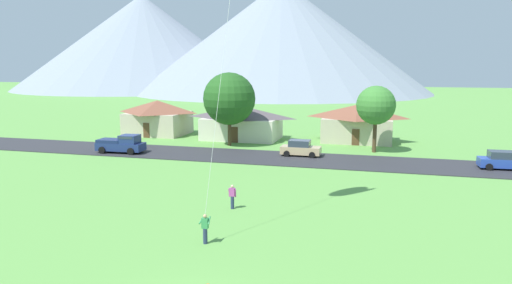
# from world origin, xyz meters

# --- Properties ---
(road_strip) EXTENTS (160.00, 7.51, 0.08)m
(road_strip) POSITION_xyz_m (0.00, 31.30, 0.04)
(road_strip) COLOR #2D2D33
(road_strip) RESTS_ON ground
(mountain_central_ridge) EXTENTS (102.16, 102.16, 37.90)m
(mountain_central_ridge) POSITION_xyz_m (-27.95, 146.86, 18.95)
(mountain_central_ridge) COLOR gray
(mountain_central_ridge) RESTS_ON ground
(mountain_far_west_ridge) EXTENTS (99.55, 99.55, 37.01)m
(mountain_far_west_ridge) POSITION_xyz_m (-86.91, 157.11, 18.50)
(mountain_far_west_ridge) COLOR gray
(mountain_far_west_ridge) RESTS_ON ground
(house_leftmost) EXTENTS (9.23, 6.64, 4.72)m
(house_leftmost) POSITION_xyz_m (3.99, 44.60, 2.44)
(house_leftmost) COLOR beige
(house_leftmost) RESTS_ON ground
(house_left_center) EXTENTS (10.51, 6.64, 4.37)m
(house_left_center) POSITION_xyz_m (-10.77, 42.61, 2.26)
(house_left_center) COLOR beige
(house_left_center) RESTS_ON ground
(house_right_center) EXTENTS (8.48, 7.36, 4.76)m
(house_right_center) POSITION_xyz_m (-23.36, 43.65, 2.46)
(house_right_center) COLOR beige
(house_right_center) RESTS_ON ground
(tree_near_left) EXTENTS (6.27, 6.27, 8.80)m
(tree_near_left) POSITION_xyz_m (-10.73, 37.49, 5.65)
(tree_near_left) COLOR #4C3823
(tree_near_left) RESTS_ON ground
(tree_left_of_center) EXTENTS (4.30, 4.30, 7.42)m
(tree_left_of_center) POSITION_xyz_m (6.26, 37.55, 5.24)
(tree_left_of_center) COLOR #4C3823
(tree_left_of_center) RESTS_ON ground
(parked_car_tan_west_end) EXTENTS (4.21, 2.10, 1.68)m
(parked_car_tan_west_end) POSITION_xyz_m (-1.28, 33.01, 0.87)
(parked_car_tan_west_end) COLOR tan
(parked_car_tan_west_end) RESTS_ON road_strip
(parked_car_blue_mid_west) EXTENTS (4.27, 2.21, 1.68)m
(parked_car_blue_mid_west) POSITION_xyz_m (17.96, 31.60, 0.87)
(parked_car_blue_mid_west) COLOR #2847A8
(parked_car_blue_mid_west) RESTS_ON road_strip
(pickup_truck_navy_west_side) EXTENTS (5.29, 2.52, 1.99)m
(pickup_truck_navy_west_side) POSITION_xyz_m (-20.63, 29.61, 1.06)
(pickup_truck_navy_west_side) COLOR navy
(pickup_truck_navy_west_side) RESTS_ON road_strip
(watcher_person) EXTENTS (0.56, 0.24, 1.68)m
(watcher_person) POSITION_xyz_m (-2.62, 13.70, 0.88)
(watcher_person) COLOR navy
(watcher_person) RESTS_ON ground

